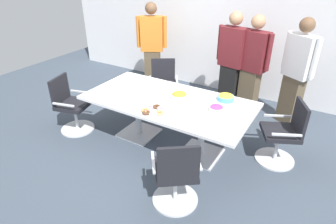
{
  "coord_description": "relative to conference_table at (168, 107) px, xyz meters",
  "views": [
    {
      "loc": [
        1.88,
        -3.11,
        2.53
      ],
      "look_at": [
        0.0,
        0.0,
        0.55
      ],
      "focal_mm": 30.34,
      "sensor_mm": 36.0,
      "label": 1
    }
  ],
  "objects": [
    {
      "name": "ground_plane",
      "position": [
        0.0,
        0.0,
        -0.63
      ],
      "size": [
        10.0,
        10.0,
        0.01
      ],
      "primitive_type": "cube",
      "color": "#3D4754"
    },
    {
      "name": "back_wall",
      "position": [
        0.0,
        2.4,
        0.77
      ],
      "size": [
        8.0,
        0.1,
        2.8
      ],
      "primitive_type": "cube",
      "color": "white",
      "rests_on": "ground"
    },
    {
      "name": "conference_table",
      "position": [
        0.0,
        0.0,
        0.0
      ],
      "size": [
        2.4,
        1.2,
        0.75
      ],
      "color": "white",
      "rests_on": "ground"
    },
    {
      "name": "office_chair_0",
      "position": [
        -1.56,
        -0.45,
        -0.22
      ],
      "size": [
        0.66,
        0.66,
        0.91
      ],
      "rotation": [
        0.0,
        0.0,
        -1.31
      ],
      "color": "silver",
      "rests_on": "ground"
    },
    {
      "name": "office_chair_1",
      "position": [
        0.71,
        -1.0,
        -0.22
      ],
      "size": [
        0.76,
        0.76,
        0.91
      ],
      "rotation": [
        0.0,
        0.0,
        0.65
      ],
      "color": "silver",
      "rests_on": "ground"
    },
    {
      "name": "office_chair_2",
      "position": [
        1.55,
        0.45,
        -0.22
      ],
      "size": [
        0.72,
        0.72,
        0.91
      ],
      "rotation": [
        0.0,
        0.0,
        -4.26
      ],
      "color": "silver",
      "rests_on": "ground"
    },
    {
      "name": "office_chair_3",
      "position": [
        -0.71,
        1.0,
        -0.22
      ],
      "size": [
        0.75,
        0.75,
        0.91
      ],
      "rotation": [
        0.0,
        0.0,
        -2.57
      ],
      "color": "silver",
      "rests_on": "ground"
    },
    {
      "name": "person_standing_0",
      "position": [
        -1.36,
        1.61,
        0.32
      ],
      "size": [
        0.57,
        0.4,
        1.8
      ],
      "rotation": [
        0.0,
        0.0,
        -2.64
      ],
      "color": "brown",
      "rests_on": "ground"
    },
    {
      "name": "person_standing_1",
      "position": [
        0.35,
        1.58,
        0.3
      ],
      "size": [
        0.61,
        0.3,
        1.77
      ],
      "rotation": [
        0.0,
        0.0,
        -3.32
      ],
      "color": "black",
      "rests_on": "ground"
    },
    {
      "name": "person_standing_2",
      "position": [
        0.72,
        1.57,
        0.29
      ],
      "size": [
        0.61,
        0.33,
        1.76
      ],
      "rotation": [
        0.0,
        0.0,
        -3.43
      ],
      "color": "brown",
      "rests_on": "ground"
    },
    {
      "name": "person_standing_3",
      "position": [
        1.42,
        1.63,
        0.3
      ],
      "size": [
        0.57,
        0.41,
        1.77
      ],
      "rotation": [
        0.0,
        0.0,
        -3.67
      ],
      "color": "brown",
      "rests_on": "ground"
    },
    {
      "name": "snack_bowl_chips_yellow",
      "position": [
        0.71,
        0.41,
        0.17
      ],
      "size": [
        0.24,
        0.24,
        0.1
      ],
      "color": "#4C9EC6",
      "rests_on": "conference_table"
    },
    {
      "name": "snack_bowl_chips_orange",
      "position": [
        0.13,
        0.09,
        0.18
      ],
      "size": [
        0.24,
        0.24,
        0.12
      ],
      "color": "white",
      "rests_on": "conference_table"
    },
    {
      "name": "snack_bowl_candy_mix",
      "position": [
        0.72,
        0.04,
        0.17
      ],
      "size": [
        0.19,
        0.19,
        0.09
      ],
      "color": "beige",
      "rests_on": "conference_table"
    },
    {
      "name": "donut_platter",
      "position": [
        0.02,
        -0.42,
        0.15
      ],
      "size": [
        0.32,
        0.32,
        0.04
      ],
      "color": "white",
      "rests_on": "conference_table"
    },
    {
      "name": "plate_stack",
      "position": [
        -0.61,
        -0.27,
        0.15
      ],
      "size": [
        0.19,
        0.19,
        0.04
      ],
      "color": "white",
      "rests_on": "conference_table"
    },
    {
      "name": "napkin_pile",
      "position": [
        -0.46,
        0.41,
        0.15
      ],
      "size": [
        0.14,
        0.14,
        0.05
      ],
      "primitive_type": "cube",
      "color": "white",
      "rests_on": "conference_table"
    }
  ]
}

